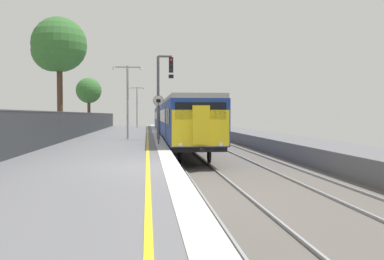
{
  "coord_description": "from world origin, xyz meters",
  "views": [
    {
      "loc": [
        -0.36,
        -13.12,
        1.64
      ],
      "look_at": [
        1.88,
        7.78,
        0.87
      ],
      "focal_mm": 39.04,
      "sensor_mm": 36.0,
      "label": 1
    }
  ],
  "objects_px": {
    "signal_gantry": "(162,88)",
    "background_tree_centre": "(57,47)",
    "platform_lamp_far": "(137,103)",
    "background_tree_left": "(89,91)",
    "commuter_train_at_platform": "(173,119)",
    "speed_limit_sign": "(158,113)",
    "platform_lamp_mid": "(128,95)"
  },
  "relations": [
    {
      "from": "signal_gantry",
      "to": "background_tree_centre",
      "type": "height_order",
      "value": "background_tree_centre"
    },
    {
      "from": "platform_lamp_far",
      "to": "background_tree_centre",
      "type": "distance_m",
      "value": 23.12
    },
    {
      "from": "background_tree_left",
      "to": "background_tree_centre",
      "type": "xyz_separation_m",
      "value": [
        -0.17,
        -15.53,
        2.41
      ]
    },
    {
      "from": "signal_gantry",
      "to": "background_tree_centre",
      "type": "xyz_separation_m",
      "value": [
        -7.53,
        4.19,
        3.2
      ]
    },
    {
      "from": "signal_gantry",
      "to": "background_tree_left",
      "type": "bearing_deg",
      "value": 110.45
    },
    {
      "from": "commuter_train_at_platform",
      "to": "signal_gantry",
      "type": "height_order",
      "value": "signal_gantry"
    },
    {
      "from": "signal_gantry",
      "to": "speed_limit_sign",
      "type": "distance_m",
      "value": 4.69
    },
    {
      "from": "signal_gantry",
      "to": "background_tree_centre",
      "type": "distance_m",
      "value": 9.19
    },
    {
      "from": "speed_limit_sign",
      "to": "platform_lamp_far",
      "type": "relative_size",
      "value": 0.52
    },
    {
      "from": "signal_gantry",
      "to": "background_tree_centre",
      "type": "bearing_deg",
      "value": 150.88
    },
    {
      "from": "commuter_train_at_platform",
      "to": "platform_lamp_far",
      "type": "bearing_deg",
      "value": 105.5
    },
    {
      "from": "signal_gantry",
      "to": "speed_limit_sign",
      "type": "bearing_deg",
      "value": -94.66
    },
    {
      "from": "commuter_train_at_platform",
      "to": "background_tree_centre",
      "type": "height_order",
      "value": "background_tree_centre"
    },
    {
      "from": "speed_limit_sign",
      "to": "commuter_train_at_platform",
      "type": "bearing_deg",
      "value": 83.86
    },
    {
      "from": "platform_lamp_mid",
      "to": "background_tree_left",
      "type": "xyz_separation_m",
      "value": [
        -5.06,
        18.73,
        1.26
      ]
    },
    {
      "from": "commuter_train_at_platform",
      "to": "signal_gantry",
      "type": "bearing_deg",
      "value": -96.64
    },
    {
      "from": "signal_gantry",
      "to": "platform_lamp_far",
      "type": "xyz_separation_m",
      "value": [
        -2.29,
        26.43,
        -0.34
      ]
    },
    {
      "from": "platform_lamp_mid",
      "to": "commuter_train_at_platform",
      "type": "bearing_deg",
      "value": 72.25
    },
    {
      "from": "platform_lamp_far",
      "to": "background_tree_left",
      "type": "distance_m",
      "value": 8.48
    },
    {
      "from": "commuter_train_at_platform",
      "to": "platform_lamp_far",
      "type": "xyz_separation_m",
      "value": [
        -3.78,
        13.63,
        1.82
      ]
    },
    {
      "from": "background_tree_left",
      "to": "platform_lamp_far",
      "type": "bearing_deg",
      "value": 52.94
    },
    {
      "from": "commuter_train_at_platform",
      "to": "signal_gantry",
      "type": "distance_m",
      "value": 13.07
    },
    {
      "from": "background_tree_left",
      "to": "background_tree_centre",
      "type": "distance_m",
      "value": 15.72
    },
    {
      "from": "commuter_train_at_platform",
      "to": "speed_limit_sign",
      "type": "bearing_deg",
      "value": -96.14
    },
    {
      "from": "platform_lamp_far",
      "to": "background_tree_left",
      "type": "height_order",
      "value": "background_tree_left"
    },
    {
      "from": "speed_limit_sign",
      "to": "background_tree_left",
      "type": "height_order",
      "value": "background_tree_left"
    },
    {
      "from": "speed_limit_sign",
      "to": "background_tree_left",
      "type": "distance_m",
      "value": 25.2
    },
    {
      "from": "commuter_train_at_platform",
      "to": "background_tree_centre",
      "type": "relative_size",
      "value": 4.85
    },
    {
      "from": "background_tree_left",
      "to": "background_tree_centre",
      "type": "height_order",
      "value": "background_tree_centre"
    },
    {
      "from": "platform_lamp_mid",
      "to": "platform_lamp_far",
      "type": "relative_size",
      "value": 0.96
    },
    {
      "from": "platform_lamp_mid",
      "to": "platform_lamp_far",
      "type": "distance_m",
      "value": 25.44
    },
    {
      "from": "commuter_train_at_platform",
      "to": "signal_gantry",
      "type": "xyz_separation_m",
      "value": [
        -1.49,
        -12.8,
        2.16
      ]
    }
  ]
}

